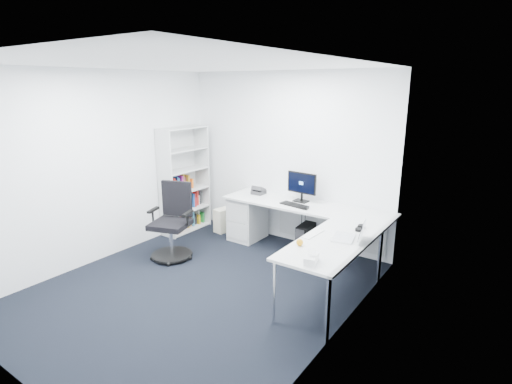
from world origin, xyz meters
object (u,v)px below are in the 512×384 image
Objects in this scene: monitor at (301,187)px; laptop at (344,229)px; task_chair at (170,222)px; l_desk at (293,236)px; bookshelf at (184,180)px.

monitor is 1.55m from laptop.
task_chair is at bearing 176.11° from laptop.
task_chair is (-1.51, -0.94, 0.18)m from l_desk.
laptop is (1.00, -0.59, 0.50)m from l_desk.
bookshelf is 5.27× the size of laptop.
bookshelf is 2.09m from monitor.
l_desk is at bearing -1.32° from bookshelf.
l_desk is 2.24m from bookshelf.
task_chair is at bearing -130.86° from monitor.
laptop is (2.51, 0.35, 0.33)m from task_chair.
laptop is at bearing -30.54° from l_desk.
bookshelf is 1.24m from task_chair.
laptop is (3.18, -0.64, -0.02)m from bookshelf.
task_chair reaches higher than l_desk.
task_chair is 3.23× the size of laptop.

